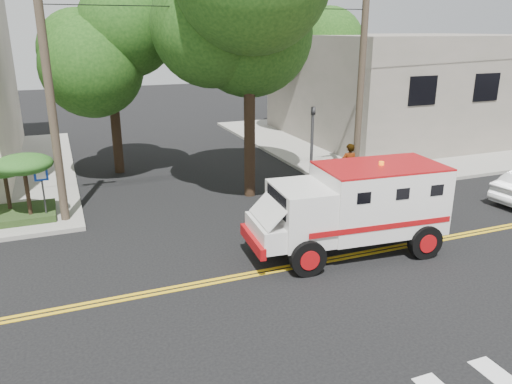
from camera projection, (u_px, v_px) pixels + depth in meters
name	position (u px, v px, depth m)	size (l,w,h in m)	color
ground	(283.00, 269.00, 14.15)	(100.00, 100.00, 0.00)	black
sidewalk_ne	(390.00, 138.00, 30.80)	(17.00, 17.00, 0.15)	gray
building_right	(410.00, 85.00, 30.81)	(14.00, 12.00, 6.00)	slate
utility_pole_left	(50.00, 93.00, 16.07)	(0.28, 0.28, 9.00)	#382D23
utility_pole_right	(361.00, 80.00, 20.44)	(0.28, 0.28, 9.00)	#382D23
tree_main	(263.00, 8.00, 18.07)	(6.08, 5.70, 9.85)	black
tree_left	(117.00, 47.00, 21.82)	(4.48, 4.20, 7.70)	black
tree_right	(309.00, 36.00, 29.29)	(4.80, 4.50, 8.20)	black
traffic_signal	(312.00, 142.00, 19.74)	(0.15, 0.18, 3.60)	#3F3F42
accessibility_sign	(43.00, 186.00, 16.99)	(0.45, 0.10, 2.02)	#3F3F42
palm_planter	(2.00, 179.00, 16.87)	(3.52, 2.63, 2.36)	#1E3314
armored_truck	(356.00, 204.00, 14.81)	(6.01, 2.76, 2.67)	silver
pedestrian_a	(349.00, 166.00, 20.61)	(0.69, 0.45, 1.88)	gray
pedestrian_b	(387.00, 142.00, 25.00)	(0.89, 0.70, 1.84)	gray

